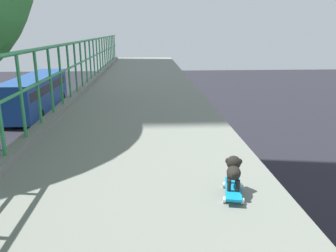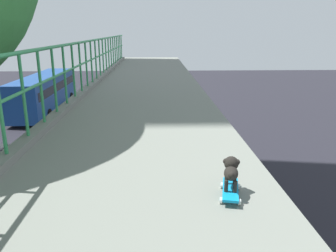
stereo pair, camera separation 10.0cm
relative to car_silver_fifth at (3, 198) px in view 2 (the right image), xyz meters
name	(u,v)px [view 2 (the right image)]	position (x,y,z in m)	size (l,w,h in m)	color
car_silver_fifth	(3,198)	(0.00, 0.00, 0.00)	(1.98, 4.24, 1.45)	#ADAFB4
car_blue_seventh	(62,136)	(0.14, 8.15, -0.05)	(1.87, 4.00, 1.34)	navy
city_bus	(44,91)	(-3.84, 17.70, 1.14)	(2.74, 11.66, 3.21)	navy
toy_skateboard	(230,190)	(6.80, -9.30, 4.98)	(0.26, 0.50, 0.08)	#0F8EC7
small_dog	(231,170)	(6.81, -9.25, 5.16)	(0.19, 0.34, 0.28)	black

